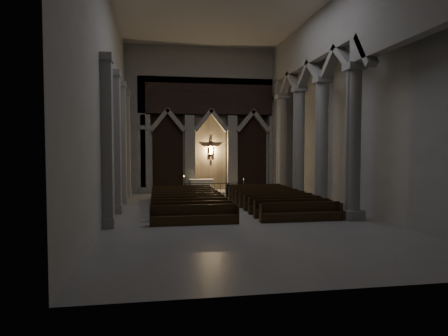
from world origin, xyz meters
name	(u,v)px	position (x,y,z in m)	size (l,w,h in m)	color
room	(239,77)	(0.00, 0.00, 7.60)	(24.00, 24.10, 12.00)	gray
sanctuary_wall	(211,113)	(0.00, 11.54, 6.62)	(14.00, 0.77, 12.00)	gray
right_arcade	(324,80)	(5.50, 1.33, 7.83)	(1.00, 24.00, 12.00)	gray
left_pilasters	(119,145)	(-6.75, 3.50, 3.91)	(0.60, 13.00, 8.03)	gray
sanctuary_step	(213,192)	(0.00, 10.60, 0.07)	(8.50, 2.60, 0.15)	gray
altar	(201,185)	(-0.90, 10.80, 0.64)	(1.93, 0.77, 0.98)	silver
altar_rail	(215,187)	(0.00, 9.43, 0.62)	(4.77, 0.09, 0.94)	black
candle_stand_left	(184,190)	(-2.45, 9.04, 0.42)	(0.26, 0.26, 1.54)	#B59337
candle_stand_right	(244,190)	(2.33, 9.38, 0.34)	(0.21, 0.21, 1.24)	#B59337
pews	(231,203)	(0.00, 2.43, 0.31)	(9.70, 10.48, 0.96)	black
worshipper	(228,191)	(0.63, 6.84, 0.55)	(0.40, 0.26, 1.09)	black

